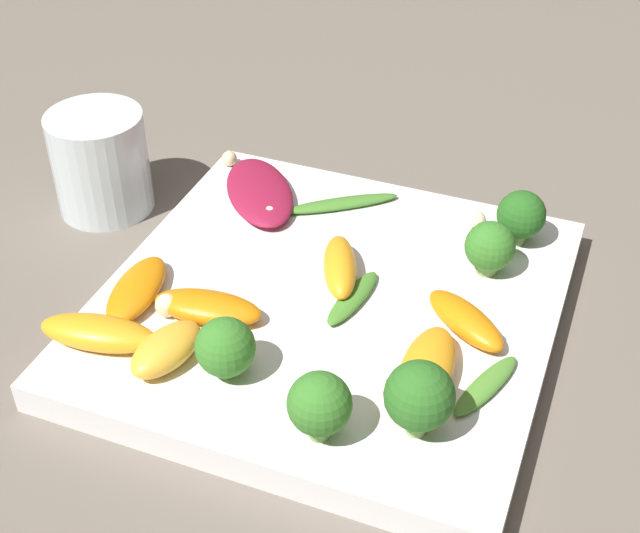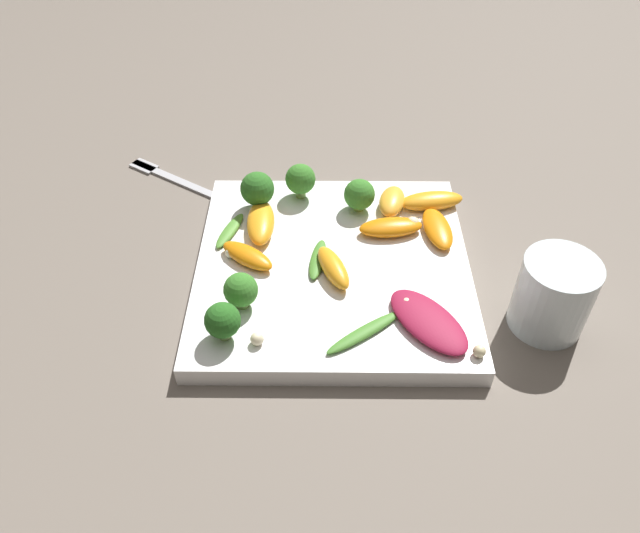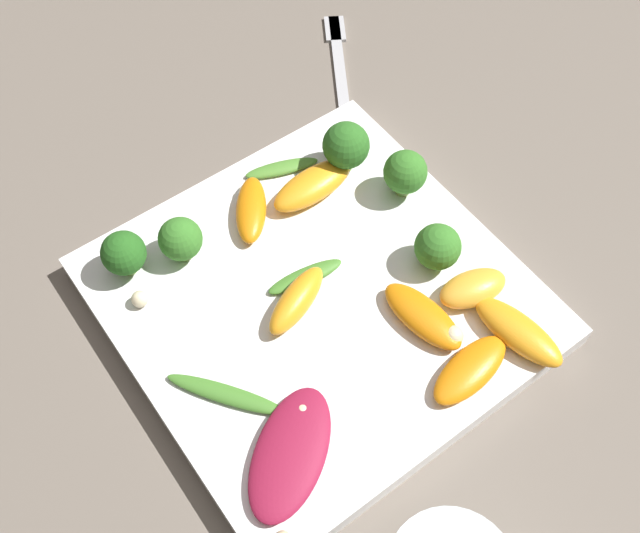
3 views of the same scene
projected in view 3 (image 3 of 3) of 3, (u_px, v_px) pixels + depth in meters
name	position (u px, v px, depth m)	size (l,w,h in m)	color
ground_plane	(318.00, 308.00, 0.61)	(2.40, 2.40, 0.00)	#6B6056
plate	(318.00, 301.00, 0.60)	(0.30, 0.30, 0.02)	white
fork	(339.00, 59.00, 0.77)	(0.10, 0.15, 0.01)	#B2B2B7
radicchio_leaf_0	(290.00, 453.00, 0.52)	(0.11, 0.10, 0.01)	maroon
orange_segment_0	(473.00, 288.00, 0.59)	(0.06, 0.04, 0.02)	#FCAD33
orange_segment_1	(423.00, 316.00, 0.57)	(0.04, 0.08, 0.02)	orange
orange_segment_2	(253.00, 209.00, 0.63)	(0.06, 0.07, 0.02)	orange
orange_segment_3	(470.00, 370.00, 0.55)	(0.08, 0.04, 0.01)	orange
orange_segment_4	(313.00, 185.00, 0.64)	(0.08, 0.04, 0.02)	orange
orange_segment_5	(299.00, 303.00, 0.58)	(0.07, 0.05, 0.02)	orange
orange_segment_6	(518.00, 332.00, 0.57)	(0.04, 0.08, 0.02)	orange
broccoli_floret_0	(438.00, 247.00, 0.59)	(0.04, 0.04, 0.04)	#7A9E51
broccoli_floret_1	(405.00, 173.00, 0.63)	(0.04, 0.04, 0.05)	#7A9E51
broccoli_floret_2	(124.00, 254.00, 0.59)	(0.04, 0.04, 0.04)	#7A9E51
broccoli_floret_3	(346.00, 146.00, 0.64)	(0.04, 0.04, 0.05)	#84AD5B
broccoli_floret_4	(181.00, 240.00, 0.60)	(0.04, 0.04, 0.04)	#7A9E51
arugula_sprig_0	(282.00, 168.00, 0.66)	(0.07, 0.04, 0.01)	#518E33
arugula_sprig_1	(303.00, 278.00, 0.60)	(0.07, 0.03, 0.01)	#47842D
arugula_sprig_2	(226.00, 394.00, 0.55)	(0.07, 0.08, 0.01)	#47842D
macadamia_nut_0	(453.00, 336.00, 0.57)	(0.02, 0.02, 0.02)	beige
macadamia_nut_2	(246.00, 192.00, 0.64)	(0.01, 0.01, 0.01)	beige
macadamia_nut_3	(303.00, 412.00, 0.54)	(0.01, 0.01, 0.01)	beige
macadamia_nut_4	(140.00, 299.00, 0.58)	(0.01, 0.01, 0.01)	beige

